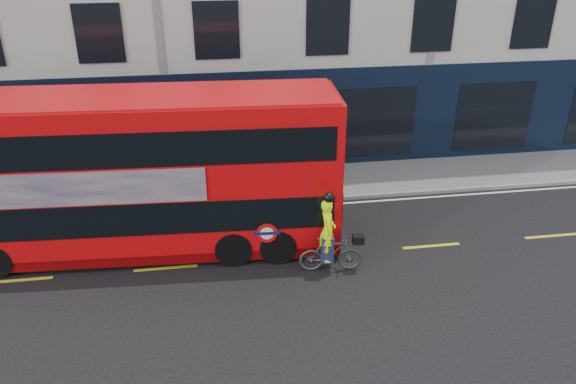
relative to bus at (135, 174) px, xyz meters
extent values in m
plane|color=black|center=(0.70, -2.78, -2.44)|extent=(120.00, 120.00, 0.00)
cube|color=slate|center=(0.70, 3.72, -2.38)|extent=(60.00, 3.00, 0.12)
cube|color=gray|center=(0.70, 2.22, -2.37)|extent=(60.00, 0.12, 0.13)
cube|color=black|center=(0.70, 5.20, -0.44)|extent=(50.00, 0.08, 4.00)
cube|color=silver|center=(0.70, 1.92, -2.44)|extent=(58.00, 0.10, 0.01)
cube|color=red|center=(-0.04, 0.00, 0.15)|extent=(11.86, 3.31, 4.21)
cube|color=#6A0406|center=(-0.04, 0.00, -2.12)|extent=(11.86, 3.26, 0.32)
cube|color=black|center=(-0.04, 0.00, -0.79)|extent=(11.40, 3.33, 0.96)
cube|color=black|center=(-0.04, 0.00, 1.24)|extent=(11.40, 3.33, 0.96)
cube|color=#AF0B0E|center=(-0.04, 0.00, 2.28)|extent=(11.62, 3.19, 0.09)
cube|color=black|center=(5.83, -0.32, -0.79)|extent=(0.17, 2.40, 0.96)
cube|color=black|center=(5.83, -0.32, 1.24)|extent=(0.17, 2.40, 0.96)
cube|color=tan|center=(-1.19, -1.30, 0.23)|extent=(6.39, 0.39, 0.96)
cylinder|color=red|center=(3.61, -1.56, -1.37)|extent=(0.60, 0.05, 0.60)
cylinder|color=white|center=(3.61, -1.57, -1.37)|extent=(0.38, 0.04, 0.38)
cube|color=#0C1459|center=(3.61, -1.57, -1.37)|extent=(0.75, 0.06, 0.10)
cylinder|color=black|center=(4.00, -0.22, -1.91)|extent=(1.22, 2.77, 1.07)
cylinder|color=black|center=(2.72, -0.15, -1.91)|extent=(1.22, 2.77, 1.07)
cylinder|color=black|center=(-3.88, 0.22, -1.91)|extent=(1.22, 2.77, 1.07)
imported|color=#45484A|center=(5.35, -2.08, -1.90)|extent=(1.83, 0.67, 1.08)
imported|color=#C9FC06|center=(5.24, -2.07, -1.13)|extent=(0.50, 0.71, 1.84)
cube|color=black|center=(6.10, -2.15, -1.45)|extent=(0.34, 0.28, 0.25)
cube|color=#1A2247|center=(5.24, -2.07, -1.71)|extent=(0.38, 0.46, 0.79)
sphere|color=black|center=(5.24, -2.07, -0.12)|extent=(0.29, 0.29, 0.29)
camera|label=1|loc=(2.13, -15.16, 6.58)|focal=35.00mm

